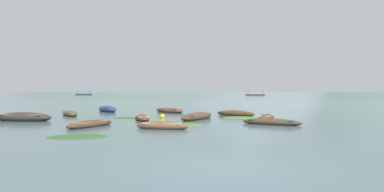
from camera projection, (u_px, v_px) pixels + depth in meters
ground_plane at (167, 92)px, 1503.86m from camera, size 6000.00×6000.00×0.00m
mountain_1 at (123, 62)px, 2098.43m from camera, size 1288.81×1288.81×388.92m
mountain_2 at (241, 57)px, 2454.06m from camera, size 1494.96×1494.96×532.49m
mountain_3 at (350, 60)px, 2410.97m from camera, size 1355.81×1355.81×478.76m
rowboat_0 at (90, 124)px, 18.95m from camera, size 2.60×3.50×0.49m
rowboat_1 at (272, 122)px, 20.22m from camera, size 3.70×2.84×0.49m
rowboat_2 at (107, 109)px, 33.36m from camera, size 3.04×4.24×0.74m
rowboat_3 at (142, 118)px, 23.38m from camera, size 1.56×3.25×0.51m
rowboat_4 at (70, 114)px, 27.72m from camera, size 2.46×3.52×0.51m
rowboat_5 at (197, 117)px, 24.04m from camera, size 3.33×4.19×0.65m
rowboat_6 at (169, 111)px, 31.90m from camera, size 3.41×3.85×0.58m
rowboat_7 at (266, 117)px, 24.06m from camera, size 2.32×3.22×0.48m
rowboat_8 at (24, 117)px, 22.82m from camera, size 4.43×2.32×0.76m
rowboat_9 at (162, 126)px, 17.90m from camera, size 3.18×1.82×0.53m
rowboat_10 at (235, 114)px, 27.62m from camera, size 3.38×3.30×0.59m
ferry_0 at (255, 95)px, 158.58m from camera, size 10.06×6.72×2.54m
ferry_1 at (84, 94)px, 176.88m from camera, size 8.60×3.62×2.54m
mooring_buoy at (162, 117)px, 25.41m from camera, size 0.45×0.45×0.86m
weed_patch_1 at (78, 137)px, 14.69m from camera, size 2.81×1.83×0.14m
weed_patch_2 at (241, 118)px, 25.46m from camera, size 3.11×2.72×0.14m
weed_patch_4 at (180, 125)px, 19.88m from camera, size 3.84×3.53×0.14m
weed_patch_6 at (127, 118)px, 25.05m from camera, size 2.80×2.49×0.14m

